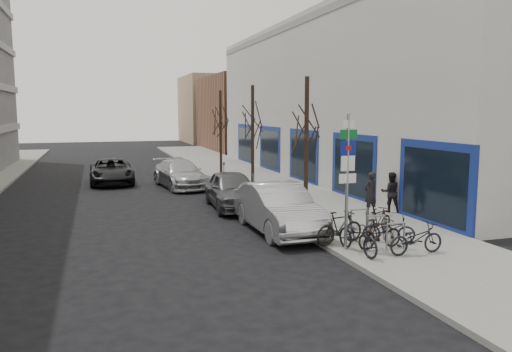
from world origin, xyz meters
TOP-DOWN VIEW (x-y plane):
  - ground at (0.00, 0.00)m, footprint 120.00×120.00m
  - sidewalk_east at (4.50, 10.00)m, footprint 5.00×70.00m
  - commercial_building at (17.00, 16.00)m, footprint 20.00×32.00m
  - brick_building_far at (13.00, 40.00)m, footprint 12.00×14.00m
  - tan_building_far at (13.50, 55.00)m, footprint 13.00×12.00m
  - highway_sign_pole at (2.40, -0.01)m, footprint 0.55×0.10m
  - bike_rack at (3.80, 0.60)m, footprint 0.66×2.26m
  - tree_near at (2.60, 3.50)m, footprint 1.80×1.80m
  - tree_mid at (2.60, 10.00)m, footprint 1.80×1.80m
  - tree_far at (2.60, 16.50)m, footprint 1.80×1.80m
  - meter_front at (2.15, 3.00)m, footprint 0.10×0.08m
  - meter_mid at (2.15, 8.50)m, footprint 0.10×0.08m
  - meter_back at (2.15, 14.00)m, footprint 0.10×0.08m
  - bike_near_left at (2.53, -0.51)m, footprint 0.76×1.94m
  - bike_near_right at (3.39, -0.30)m, footprint 1.60×0.62m
  - bike_mid_curb at (4.07, 0.28)m, footprint 1.66×1.20m
  - bike_mid_inner at (2.49, 0.57)m, footprint 1.83×0.86m
  - bike_far_curb at (4.09, -1.11)m, footprint 1.76×0.56m
  - bike_far_inner at (4.35, 1.35)m, footprint 1.57×1.07m
  - parked_car_front at (1.40, 3.18)m, footprint 1.90×5.24m
  - parked_car_mid at (1.00, 7.95)m, footprint 2.19×4.92m
  - parked_car_back at (-0.20, 14.70)m, footprint 2.83×5.52m
  - lane_car at (-3.85, 17.47)m, footprint 2.45×5.29m
  - pedestrian_near at (5.78, 4.30)m, footprint 0.71×0.56m
  - pedestrian_far at (6.80, 4.45)m, footprint 0.73×0.62m

SIDE VIEW (x-z plane):
  - ground at x=0.00m, z-range 0.00..0.00m
  - sidewalk_east at x=4.50m, z-range 0.00..0.15m
  - bike_far_inner at x=4.35m, z-range 0.15..1.07m
  - bike_near_right at x=3.39m, z-range 0.15..1.10m
  - bike_mid_curb at x=4.07m, z-range 0.15..1.14m
  - bike_rack at x=3.80m, z-range 0.24..1.07m
  - bike_mid_inner at x=2.49m, z-range 0.15..1.22m
  - bike_far_curb at x=4.09m, z-range 0.15..1.22m
  - bike_near_left at x=2.53m, z-range 0.15..1.31m
  - lane_car at x=-3.85m, z-range 0.00..1.47m
  - parked_car_back at x=-0.20m, z-range 0.00..1.53m
  - parked_car_mid at x=1.00m, z-range 0.00..1.64m
  - parked_car_front at x=1.40m, z-range 0.00..1.72m
  - meter_front at x=2.15m, z-range 0.28..1.55m
  - meter_mid at x=2.15m, z-range 0.28..1.55m
  - meter_back at x=2.15m, z-range 0.28..1.55m
  - pedestrian_far at x=6.80m, z-range 0.15..1.82m
  - pedestrian_near at x=5.78m, z-range 0.15..1.87m
  - highway_sign_pole at x=2.40m, z-range 0.36..4.56m
  - brick_building_far at x=13.00m, z-range 0.00..8.00m
  - tree_near at x=2.60m, z-range 1.35..6.85m
  - tree_mid at x=2.60m, z-range 1.35..6.85m
  - tree_far at x=2.60m, z-range 1.35..6.85m
  - tan_building_far at x=13.50m, z-range 0.00..9.00m
  - commercial_building at x=17.00m, z-range 0.00..10.00m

